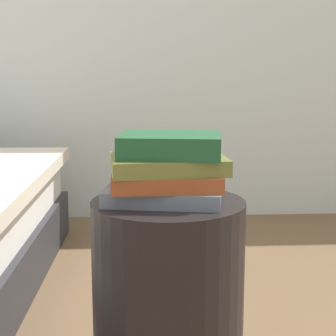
% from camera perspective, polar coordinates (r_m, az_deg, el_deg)
% --- Properties ---
extents(side_table, '(0.36, 0.36, 0.57)m').
position_cam_1_polar(side_table, '(1.40, 0.00, -14.84)').
color(side_table, black).
rests_on(side_table, ground_plane).
extents(book_slate, '(0.29, 0.23, 0.03)m').
position_cam_1_polar(book_slate, '(1.31, -0.41, -2.60)').
color(book_slate, slate).
rests_on(book_slate, side_table).
extents(book_rust, '(0.25, 0.21, 0.04)m').
position_cam_1_polar(book_rust, '(1.30, -0.29, -1.09)').
color(book_rust, '#994723').
rests_on(book_rust, book_slate).
extents(book_olive, '(0.27, 0.20, 0.04)m').
position_cam_1_polar(book_olive, '(1.29, 0.08, 0.46)').
color(book_olive, olive).
rests_on(book_olive, book_rust).
extents(book_forest, '(0.25, 0.20, 0.05)m').
position_cam_1_polar(book_forest, '(1.29, 0.23, 2.36)').
color(book_forest, '#1E512D').
rests_on(book_forest, book_olive).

